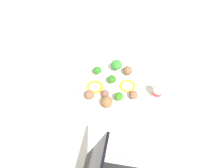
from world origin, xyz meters
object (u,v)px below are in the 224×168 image
Objects in this scene: broccoli_floret_mid_right at (119,97)px; broccoli_floret_center at (113,79)px; plate at (112,88)px; meatball_front_right at (107,102)px; meatball_mid_right at (133,95)px; pepper_ring_near_rim at (127,86)px; napkin at (54,93)px; yogurt_bottle at (157,91)px; meatball_front_left at (128,71)px; meatball_back_right at (105,94)px; broccoli_floret_back_left at (97,70)px; knife at (52,89)px; meatball_back_left at (89,95)px; broccoli_floret_back_right at (116,65)px; fork at (52,96)px; pepper_ring_back_left at (95,87)px.

broccoli_floret_center reaches higher than broccoli_floret_mid_right.
meatball_front_right is at bearing 75.75° from plate.
pepper_ring_near_rim is at bearing -71.91° from meatball_mid_right.
napkin is 2.39× the size of yogurt_bottle.
meatball_front_left is at bearing -134.49° from plate.
meatball_front_right reaches higher than meatball_back_right.
meatball_back_right is 0.22m from napkin.
yogurt_bottle is (-0.10, -0.02, -0.00)m from meatball_mid_right.
broccoli_floret_back_left is 0.29× the size of knife.
pepper_ring_near_rim is (-0.16, -0.05, -0.02)m from meatball_back_left.
meatball_front_right is (0.02, 0.09, 0.03)m from plate.
broccoli_floret_back_left is (0.06, -0.07, 0.03)m from plate.
napkin is at bearing -4.22° from yogurt_bottle.
meatball_front_right is (0.10, 0.17, 0.00)m from meatball_front_left.
meatball_back_left is (0.12, 0.15, -0.01)m from broccoli_floret_back_right.
pepper_ring_near_rim is (-0.09, -0.09, -0.02)m from meatball_front_right.
yogurt_bottle is at bearing -170.55° from broccoli_floret_mid_right.
broccoli_floret_center is 0.08m from meatball_back_right.
meatball_front_right reaches higher than broccoli_floret_center.
meatball_front_right is at bearing 60.12° from meatball_front_left.
broccoli_floret_center is at bearing -44.93° from meatball_mid_right.
meatball_front_left is (-0.17, -0.13, 0.00)m from meatball_back_left.
meatball_back_left reaches higher than knife.
yogurt_bottle reaches higher than broccoli_floret_back_right.
broccoli_floret_back_right reaches higher than meatball_front_right.
napkin is at bearing -9.21° from meatball_back_right.
yogurt_bottle reaches higher than broccoli_floret_mid_right.
yogurt_bottle is at bearing 178.30° from fork.
broccoli_floret_mid_right is 0.24× the size of napkin.
fork is (0.32, 0.10, -0.03)m from meatball_front_left.
pepper_ring_near_rim is at bearing -179.66° from pepper_ring_back_left.
napkin is at bearing 22.36° from broccoli_floret_back_right.
meatball_front_left reaches higher than meatball_back_left.
broccoli_floret_back_right is 1.28× the size of broccoli_floret_back_left.
broccoli_floret_mid_right is at bearing 156.67° from meatball_back_right.
yogurt_bottle is (-0.43, 0.03, 0.03)m from napkin.
fork is 0.44m from yogurt_bottle.
pepper_ring_back_left is at bearing 82.42° from broccoli_floret_back_left.
meatball_front_right is at bearing 164.72° from fork.
broccoli_floret_center is at bearing -20.32° from pepper_ring_near_rim.
plate is 0.10m from meatball_front_right.
meatball_back_left is at bearing -2.11° from meatball_mid_right.
meatball_back_left reaches higher than meatball_mid_right.
pepper_ring_back_left is at bearing 2.90° from plate.
meatball_mid_right reaches higher than plate.
meatball_front_left is 0.33m from napkin.
pepper_ring_back_left is 0.41× the size of napkin.
broccoli_floret_back_right reaches higher than napkin.
broccoli_floret_back_right is 1.66× the size of meatball_back_right.
meatball_mid_right is 0.06m from pepper_ring_near_rim.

